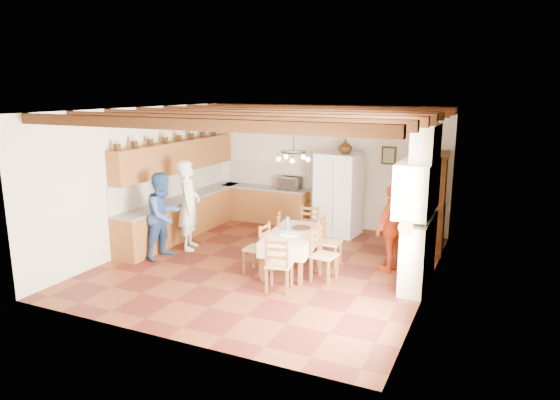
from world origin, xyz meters
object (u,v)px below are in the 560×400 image
Objects in this scene: chair_right_far at (330,241)px; chair_left_far at (270,237)px; person_man at (189,205)px; refrigerator at (339,194)px; hutch at (434,202)px; chair_end_far at (307,230)px; person_woman_blue at (164,215)px; person_woman_red at (393,228)px; chair_end_near at (279,264)px; chair_left_near at (257,248)px; chair_right_near at (324,255)px; microwave at (290,183)px; dining_table at (293,236)px.

chair_left_far is at bearing 97.82° from chair_right_far.
chair_right_far is at bearing -108.69° from person_man.
hutch reaches higher than refrigerator.
person_woman_blue is at bearing -154.21° from chair_end_far.
chair_right_far is (0.53, -2.15, -0.48)m from refrigerator.
refrigerator is 2.27m from chair_right_far.
chair_end_near is at bearing -16.88° from person_woman_red.
chair_left_near is (-2.79, -2.77, -0.56)m from hutch.
chair_end_near is at bearing 9.41° from chair_left_far.
chair_left_near and chair_end_near have the same top height.
chair_end_far is (0.48, 0.80, 0.00)m from chair_left_far.
chair_right_far is (1.19, 0.20, 0.00)m from chair_left_far.
person_man is 4.27m from person_woman_red.
chair_end_far is 0.57× the size of person_woman_red.
chair_right_near is 1.00× the size of chair_right_far.
person_man is (-2.37, -0.86, 0.48)m from chair_end_far.
person_woman_red is (2.36, 0.39, 0.36)m from chair_left_far.
hutch is at bearing -1.63° from refrigerator.
refrigerator is 2.00× the size of chair_right_near.
microwave is at bearing -78.94° from chair_end_near.
dining_table is at bearing -84.52° from refrigerator.
person_woman_blue reaches higher than person_woman_red.
chair_left_far is at bearing -149.08° from hutch.
person_man reaches higher than person_woman_blue.
chair_end_far is at bearing -156.92° from hutch.
hutch is 1.18× the size of person_woman_blue.
microwave reaches higher than chair_right_near.
chair_right_far is at bearing -66.37° from person_woman_blue.
chair_left_far is (-0.62, 0.29, -0.17)m from dining_table.
dining_table is 0.93× the size of person_man.
chair_left_near is 0.55× the size of person_woman_blue.
dining_table is at bearing 42.83° from chair_left_far.
chair_right_near is at bearing -21.35° from dining_table.
chair_left_near is 1.00× the size of chair_left_far.
hutch reaches higher than microwave.
refrigerator is 2.00× the size of chair_left_near.
refrigerator reaches higher than chair_left_near.
hutch is 2.16× the size of chair_left_far.
person_woman_red is at bearing -141.85° from chair_end_near.
chair_right_far is 1.59m from chair_end_near.
chair_end_near is at bearing 164.68° from chair_right_far.
chair_right_far is at bearing -55.79° from person_woman_red.
microwave is at bearing 165.44° from hutch.
person_man is at bearing -160.71° from hutch.
chair_left_far is 2.20m from person_woman_blue.
person_man reaches higher than chair_right_near.
chair_end_far is at bearing -51.21° from person_woman_blue.
chair_left_far is (-0.65, -2.35, -0.48)m from refrigerator.
microwave is at bearing 114.67° from dining_table.
refrigerator is 1.01× the size of person_man.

